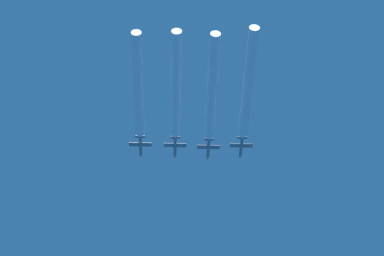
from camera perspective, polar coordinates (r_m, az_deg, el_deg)
name	(u,v)px	position (r m, az deg, el deg)	size (l,w,h in m)	color
jet_far_left	(141,146)	(247.25, -4.32, -1.49)	(8.16, 11.89, 2.86)	slate
jet_inner_left	(175,147)	(247.14, -1.42, -1.55)	(8.16, 11.89, 2.86)	slate
jet_center	(208,148)	(247.03, 1.37, -1.71)	(8.16, 11.89, 2.86)	slate
jet_inner_right	(241,147)	(247.57, 4.12, -1.58)	(8.16, 11.89, 2.86)	slate
smoke_trail_far_left	(138,87)	(227.92, -4.50, 3.39)	(3.34, 45.08, 3.34)	white
smoke_trail_inner_left	(176,87)	(227.46, -1.35, 3.41)	(3.34, 46.03, 3.34)	white
smoke_trail_center	(212,89)	(227.38, 1.68, 3.23)	(3.34, 45.88, 3.34)	white
smoke_trail_inner_right	(248,86)	(227.54, 4.69, 3.51)	(3.34, 47.47, 3.34)	white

